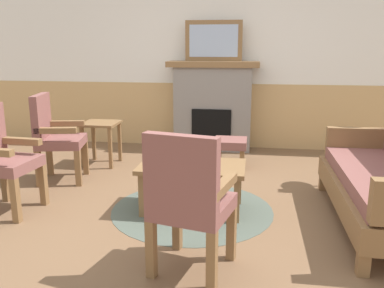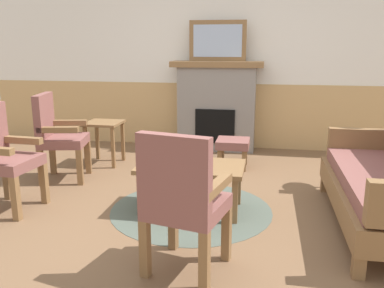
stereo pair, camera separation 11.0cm
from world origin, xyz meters
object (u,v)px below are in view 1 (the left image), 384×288
coffee_table (192,170)px  book_on_table (198,163)px  armchair_by_window_left (54,134)px  fireplace (213,105)px  side_table (101,131)px  framed_picture (214,41)px  armchair_front_left (189,198)px  footstool (230,145)px

coffee_table → book_on_table: book_on_table is taller
coffee_table → armchair_by_window_left: (-1.65, 0.62, 0.15)m
fireplace → side_table: (-1.32, -1.01, -0.22)m
framed_picture → armchair_by_window_left: bearing=-132.9°
framed_picture → side_table: framed_picture is taller
armchair_front_left → footstool: bearing=87.2°
fireplace → footstool: fireplace is taller
coffee_table → armchair_front_left: armchair_front_left is taller
fireplace → book_on_table: (0.10, -2.33, -0.20)m
coffee_table → armchair_front_left: bearing=-82.5°
coffee_table → armchair_front_left: 1.10m
framed_picture → armchair_front_left: framed_picture is taller
coffee_table → book_on_table: bearing=7.9°
book_on_table → armchair_front_left: (0.09, -1.08, 0.08)m
framed_picture → armchair_by_window_left: framed_picture is taller
fireplace → footstool: 1.01m
fireplace → armchair_front_left: size_ratio=1.33×
framed_picture → armchair_front_left: bearing=-86.7°
coffee_table → armchair_by_window_left: armchair_by_window_left is taller
book_on_table → armchair_front_left: 1.09m
framed_picture → coffee_table: framed_picture is taller
fireplace → coffee_table: fireplace is taller
framed_picture → armchair_front_left: 3.57m
framed_picture → coffee_table: (0.05, -2.34, -1.17)m
armchair_front_left → fireplace: bearing=93.3°
footstool → armchair_front_left: 2.54m
armchair_by_window_left → framed_picture: bearing=47.1°
footstool → armchair_front_left: (-0.12, -2.52, 0.25)m
armchair_front_left → side_table: size_ratio=1.78×
fireplace → side_table: size_ratio=2.36×
footstool → armchair_front_left: bearing=-92.8°
armchair_front_left → side_table: 2.85m
fireplace → armchair_by_window_left: size_ratio=1.33×
fireplace → armchair_by_window_left: 2.34m
book_on_table → armchair_front_left: armchair_front_left is taller
coffee_table → armchair_front_left: (0.14, -1.08, 0.15)m
coffee_table → book_on_table: 0.09m
coffee_table → armchair_front_left: size_ratio=0.98×
book_on_table → armchair_by_window_left: 1.81m
footstool → framed_picture: bearing=109.6°
footstool → armchair_by_window_left: size_ratio=0.41×
framed_picture → book_on_table: (0.10, -2.33, -1.10)m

